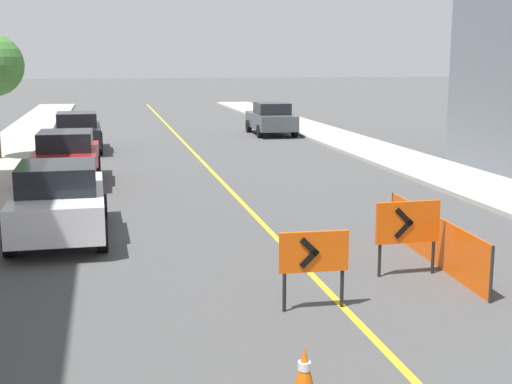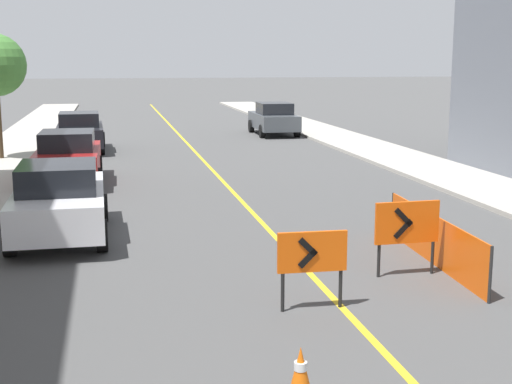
# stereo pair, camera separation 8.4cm
# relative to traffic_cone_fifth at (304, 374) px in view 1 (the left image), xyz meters

# --- Properties ---
(lane_stripe) EXTENTS (0.12, 66.61, 0.01)m
(lane_stripe) POSITION_rel_traffic_cone_fifth_xyz_m (1.38, 19.38, -0.30)
(lane_stripe) COLOR gold
(lane_stripe) RESTS_ON ground_plane
(sidewalk_right) EXTENTS (2.77, 66.61, 0.12)m
(sidewalk_right) POSITION_rel_traffic_cone_fifth_xyz_m (8.55, 19.38, -0.24)
(sidewalk_right) COLOR #ADA89E
(sidewalk_right) RESTS_ON ground_plane
(traffic_cone_fifth) EXTENTS (0.35, 0.35, 0.62)m
(traffic_cone_fifth) POSITION_rel_traffic_cone_fifth_xyz_m (0.00, 0.00, 0.00)
(traffic_cone_fifth) COLOR black
(traffic_cone_fifth) RESTS_ON ground_plane
(arrow_barricade_primary) EXTENTS (1.05, 0.10, 1.20)m
(arrow_barricade_primary) POSITION_rel_traffic_cone_fifth_xyz_m (0.91, 2.74, 0.54)
(arrow_barricade_primary) COLOR #EF560C
(arrow_barricade_primary) RESTS_ON ground_plane
(arrow_barricade_secondary) EXTENTS (1.16, 0.10, 1.30)m
(arrow_barricade_secondary) POSITION_rel_traffic_cone_fifth_xyz_m (2.98, 4.07, 0.59)
(arrow_barricade_secondary) COLOR #EF560C
(arrow_barricade_secondary) RESTS_ON ground_plane
(safety_mesh_fence) EXTENTS (0.27, 4.45, 0.91)m
(safety_mesh_fence) POSITION_rel_traffic_cone_fifth_xyz_m (3.76, 4.65, 0.15)
(safety_mesh_fence) COLOR #EF560C
(safety_mesh_fence) RESTS_ON ground_plane
(parked_car_curb_near) EXTENTS (1.94, 4.32, 1.59)m
(parked_car_curb_near) POSITION_rel_traffic_cone_fifth_xyz_m (-3.03, 7.99, 0.50)
(parked_car_curb_near) COLOR silver
(parked_car_curb_near) RESTS_ON ground_plane
(parked_car_curb_mid) EXTENTS (1.94, 4.32, 1.59)m
(parked_car_curb_mid) POSITION_rel_traffic_cone_fifth_xyz_m (-3.21, 14.82, 0.50)
(parked_car_curb_mid) COLOR maroon
(parked_car_curb_mid) RESTS_ON ground_plane
(parked_car_curb_far) EXTENTS (1.95, 4.34, 1.59)m
(parked_car_curb_far) POSITION_rel_traffic_cone_fifth_xyz_m (-3.15, 22.51, 0.50)
(parked_car_curb_far) COLOR black
(parked_car_curb_far) RESTS_ON ground_plane
(parked_car_opposite_side) EXTENTS (1.94, 4.33, 1.59)m
(parked_car_opposite_side) POSITION_rel_traffic_cone_fifth_xyz_m (5.97, 27.23, 0.50)
(parked_car_opposite_side) COLOR #474C51
(parked_car_opposite_side) RESTS_ON ground_plane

